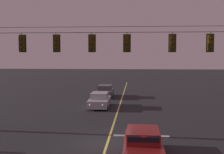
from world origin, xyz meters
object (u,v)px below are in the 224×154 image
traffic_light_left_inner (56,43)px  car_oncoming_lead (100,100)px  traffic_light_centre (92,43)px  traffic_light_far_right (211,43)px  car_waiting_near_lane (143,144)px  traffic_light_rightmost (173,43)px  traffic_light_leftmost (22,43)px  traffic_light_right_inner (127,43)px  car_oncoming_trailing (105,91)px

traffic_light_left_inner → car_oncoming_lead: size_ratio=0.28×
traffic_light_centre → traffic_light_far_right: (7.25, 0.00, 0.00)m
traffic_light_centre → traffic_light_left_inner: bearing=180.0°
traffic_light_left_inner → car_waiting_near_lane: size_ratio=0.28×
traffic_light_rightmost → car_waiting_near_lane: bearing=-112.6°
traffic_light_left_inner → car_waiting_near_lane: bearing=-40.1°
traffic_light_rightmost → traffic_light_far_right: bearing=0.0°
traffic_light_leftmost → traffic_light_rightmost: 9.45m
traffic_light_right_inner → car_oncoming_trailing: size_ratio=0.28×
traffic_light_centre → traffic_light_right_inner: size_ratio=1.00×
traffic_light_leftmost → car_waiting_near_lane: traffic_light_leftmost is taller
traffic_light_centre → car_oncoming_trailing: traffic_light_centre is taller
traffic_light_centre → traffic_light_far_right: same height
traffic_light_far_right → car_oncoming_trailing: bearing=116.2°
traffic_light_centre → car_waiting_near_lane: (3.10, -4.52, -5.00)m
traffic_light_rightmost → car_waiting_near_lane: size_ratio=0.28×
traffic_light_leftmost → car_oncoming_lead: 11.29m
traffic_light_leftmost → traffic_light_centre: size_ratio=1.00×
traffic_light_leftmost → traffic_light_right_inner: same height
traffic_light_right_inner → car_oncoming_lead: bearing=106.8°
traffic_light_left_inner → traffic_light_centre: same height
traffic_light_left_inner → traffic_light_rightmost: (7.24, 0.00, 0.00)m
car_waiting_near_lane → car_oncoming_lead: size_ratio=0.98×
traffic_light_leftmost → car_waiting_near_lane: bearing=-30.8°
traffic_light_leftmost → traffic_light_centre: (4.47, 0.00, 0.00)m
car_oncoming_lead → traffic_light_leftmost: bearing=-112.2°
traffic_light_centre → car_waiting_near_lane: traffic_light_centre is taller
traffic_light_left_inner → traffic_light_rightmost: size_ratio=1.00×
traffic_light_rightmost → car_oncoming_lead: traffic_light_rightmost is taller
traffic_light_rightmost → car_oncoming_lead: size_ratio=0.28×
traffic_light_left_inner → traffic_light_right_inner: same height
traffic_light_left_inner → traffic_light_centre: 2.26m
traffic_light_leftmost → traffic_light_left_inner: size_ratio=1.00×
traffic_light_right_inner → traffic_light_rightmost: same height
traffic_light_centre → car_oncoming_lead: bearing=93.9°
traffic_light_leftmost → car_oncoming_lead: bearing=67.8°
traffic_light_far_right → traffic_light_left_inner: bearing=180.0°
traffic_light_leftmost → traffic_light_right_inner: (6.66, 0.00, 0.00)m
traffic_light_left_inner → car_oncoming_lead: (1.62, 9.36, -5.00)m
car_oncoming_trailing → traffic_light_right_inner: bearing=-79.5°
traffic_light_right_inner → car_waiting_near_lane: (0.91, -4.52, -5.00)m
car_waiting_near_lane → car_oncoming_trailing: same height
traffic_light_leftmost → car_oncoming_trailing: 17.60m
traffic_light_right_inner → traffic_light_rightmost: 2.79m
traffic_light_leftmost → car_waiting_near_lane: (7.57, -4.52, -5.00)m
traffic_light_leftmost → car_oncoming_lead: size_ratio=0.28×
traffic_light_leftmost → traffic_light_far_right: bearing=0.0°
traffic_light_centre → traffic_light_far_right: bearing=0.0°
traffic_light_far_right → car_oncoming_trailing: 19.03m
traffic_light_leftmost → car_oncoming_trailing: traffic_light_leftmost is taller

